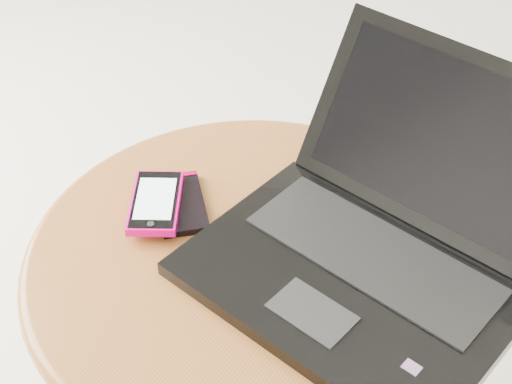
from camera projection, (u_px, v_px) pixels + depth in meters
The scene contains 4 objects.
table at pixel (254, 304), 1.02m from camera, with size 0.58×0.58×0.46m.
laptop at pixel (376, 241), 0.91m from camera, with size 0.43×0.43×0.22m.
phone_black at pixel (181, 203), 1.02m from camera, with size 0.12×0.13×0.01m.
phone_pink at pixel (156, 202), 1.00m from camera, with size 0.11×0.13×0.01m.
Camera 1 is at (0.42, -0.51, 1.15)m, focal length 53.76 mm.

